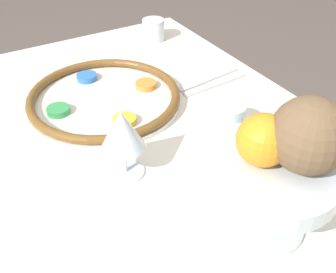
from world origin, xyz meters
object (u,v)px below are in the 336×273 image
object	(u,v)px
seder_plate	(104,98)
wine_glass	(122,132)
orange_fruit	(263,140)
coconut	(309,136)
cup_far	(229,118)
cup_near	(239,147)
fruit_stand	(269,181)
cup_mid	(153,30)

from	to	relation	value
seder_plate	wine_glass	size ratio (longest dim) A/B	2.58
orange_fruit	coconut	distance (m)	0.06
wine_glass	cup_far	world-z (taller)	wine_glass
wine_glass	cup_near	size ratio (longest dim) A/B	2.06
fruit_stand	cup_far	distance (m)	0.26
wine_glass	cup_mid	xyz separation A→B (m)	(-0.50, 0.33, -0.06)
fruit_stand	cup_far	bearing A→B (deg)	154.10
cup_near	seder_plate	bearing A→B (deg)	-156.15
orange_fruit	cup_near	bearing A→B (deg)	148.03
seder_plate	cup_far	world-z (taller)	cup_far
fruit_stand	orange_fruit	xyz separation A→B (m)	(-0.02, -0.01, 0.07)
coconut	seder_plate	bearing A→B (deg)	-167.67
orange_fruit	cup_far	xyz separation A→B (m)	(-0.21, 0.12, -0.13)
seder_plate	wine_glass	world-z (taller)	wine_glass
fruit_stand	orange_fruit	distance (m)	0.07
wine_glass	fruit_stand	size ratio (longest dim) A/B	0.69
wine_glass	orange_fruit	world-z (taller)	orange_fruit
cup_near	cup_mid	world-z (taller)	same
fruit_stand	wine_glass	bearing A→B (deg)	-149.03
fruit_stand	cup_near	world-z (taller)	fruit_stand
wine_glass	cup_far	xyz separation A→B (m)	(-0.01, 0.24, -0.06)
cup_mid	cup_far	distance (m)	0.49
wine_glass	fruit_stand	bearing A→B (deg)	30.97
fruit_stand	cup_mid	bearing A→B (deg)	164.36
coconut	orange_fruit	bearing A→B (deg)	-131.07
seder_plate	coconut	distance (m)	0.52
coconut	cup_far	xyz separation A→B (m)	(-0.25, 0.08, -0.15)
orange_fruit	coconut	world-z (taller)	coconut
wine_glass	cup_far	distance (m)	0.25
fruit_stand	coconut	distance (m)	0.09
wine_glass	cup_near	world-z (taller)	wine_glass
cup_mid	fruit_stand	bearing A→B (deg)	-15.64
wine_glass	coconut	xyz separation A→B (m)	(0.24, 0.17, 0.09)
coconut	cup_near	world-z (taller)	coconut
orange_fruit	cup_far	bearing A→B (deg)	150.38
seder_plate	orange_fruit	world-z (taller)	orange_fruit
seder_plate	orange_fruit	distance (m)	0.47
cup_mid	orange_fruit	bearing A→B (deg)	-16.71
orange_fruit	cup_mid	distance (m)	0.74
orange_fruit	cup_far	size ratio (longest dim) A/B	1.15
coconut	cup_near	size ratio (longest dim) A/B	1.63
wine_glass	cup_near	xyz separation A→B (m)	(0.08, 0.20, -0.06)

